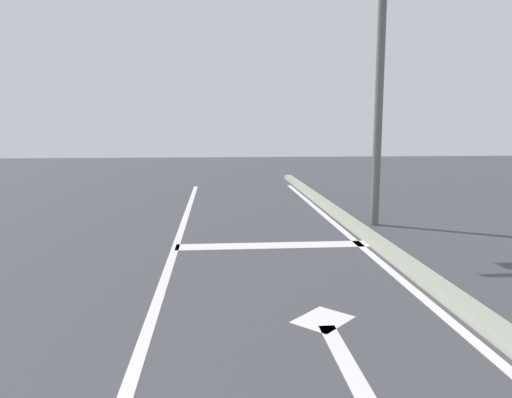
# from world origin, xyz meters

# --- Properties ---
(lane_line_center) EXTENTS (0.12, 20.00, 0.01)m
(lane_line_center) POSITION_xyz_m (0.42, 6.00, 0.00)
(lane_line_center) COLOR silver
(lane_line_center) RESTS_ON ground
(lane_line_curbside) EXTENTS (0.12, 20.00, 0.01)m
(lane_line_curbside) POSITION_xyz_m (3.42, 6.00, 0.00)
(lane_line_curbside) COLOR silver
(lane_line_curbside) RESTS_ON ground
(stop_bar) EXTENTS (3.15, 0.40, 0.01)m
(stop_bar) POSITION_xyz_m (2.00, 8.23, 0.00)
(stop_bar) COLOR silver
(stop_bar) RESTS_ON ground
(lane_arrow_stem) EXTENTS (0.16, 1.40, 0.01)m
(lane_arrow_stem) POSITION_xyz_m (2.15, 4.33, 0.00)
(lane_arrow_stem) COLOR silver
(lane_arrow_stem) RESTS_ON ground
(lane_arrow_head) EXTENTS (0.71, 0.71, 0.01)m
(lane_arrow_head) POSITION_xyz_m (2.15, 5.18, 0.00)
(lane_arrow_head) COLOR silver
(lane_arrow_head) RESTS_ON ground
(curb_strip) EXTENTS (0.24, 24.00, 0.14)m
(curb_strip) POSITION_xyz_m (3.67, 6.00, 0.07)
(curb_strip) COLOR #989D8B
(curb_strip) RESTS_ON ground
(traffic_signal_mast) EXTENTS (5.19, 0.34, 5.69)m
(traffic_signal_mast) POSITION_xyz_m (2.70, 9.73, 4.10)
(traffic_signal_mast) COLOR #5B5D59
(traffic_signal_mast) RESTS_ON ground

